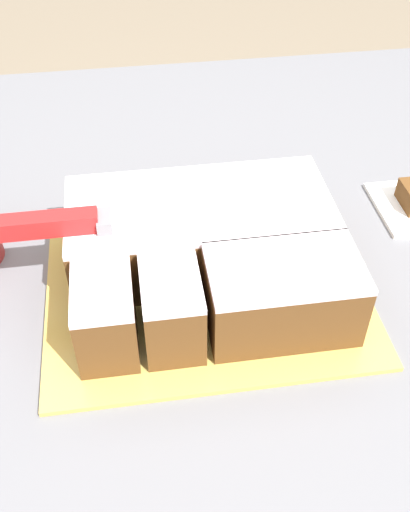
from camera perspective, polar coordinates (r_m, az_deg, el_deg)
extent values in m
cube|color=slate|center=(1.10, 0.20, -17.43)|extent=(1.40, 1.10, 0.89)
cube|color=gold|center=(0.71, 0.00, -2.71)|extent=(0.37, 0.30, 0.01)
cube|color=brown|center=(0.71, -0.56, 2.38)|extent=(0.30, 0.14, 0.08)
cube|color=white|center=(0.69, -0.58, 5.09)|extent=(0.30, 0.14, 0.01)
cube|color=brown|center=(0.64, 7.35, -3.90)|extent=(0.16, 0.10, 0.08)
cube|color=white|center=(0.61, 7.70, -1.15)|extent=(0.16, 0.10, 0.01)
cube|color=brown|center=(0.62, -9.42, -5.97)|extent=(0.06, 0.09, 0.08)
cube|color=white|center=(0.59, -9.88, -3.24)|extent=(0.06, 0.09, 0.01)
cube|color=brown|center=(0.62, -3.15, -5.34)|extent=(0.06, 0.09, 0.08)
cube|color=white|center=(0.59, -3.31, -2.59)|extent=(0.06, 0.09, 0.01)
cube|color=silver|center=(0.66, -1.19, 3.65)|extent=(0.20, 0.03, 0.00)
cube|color=slate|center=(0.65, -9.58, 3.26)|extent=(0.02, 0.03, 0.02)
cube|color=red|center=(0.66, -14.73, 2.96)|extent=(0.11, 0.02, 0.02)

